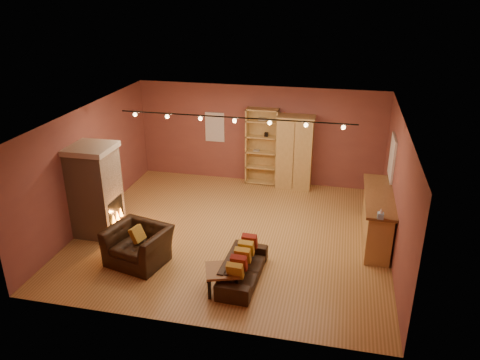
% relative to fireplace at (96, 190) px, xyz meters
% --- Properties ---
extents(floor, '(7.00, 7.00, 0.00)m').
position_rel_fireplace_xyz_m(floor, '(3.04, 0.60, -1.06)').
color(floor, olive).
rests_on(floor, ground).
extents(ceiling, '(7.00, 7.00, 0.00)m').
position_rel_fireplace_xyz_m(ceiling, '(3.04, 0.60, 1.74)').
color(ceiling, brown).
rests_on(ceiling, back_wall).
extents(back_wall, '(7.00, 0.02, 2.80)m').
position_rel_fireplace_xyz_m(back_wall, '(3.04, 3.85, 0.34)').
color(back_wall, brown).
rests_on(back_wall, floor).
extents(left_wall, '(0.02, 6.50, 2.80)m').
position_rel_fireplace_xyz_m(left_wall, '(-0.46, 0.60, 0.34)').
color(left_wall, brown).
rests_on(left_wall, floor).
extents(right_wall, '(0.02, 6.50, 2.80)m').
position_rel_fireplace_xyz_m(right_wall, '(6.54, 0.60, 0.34)').
color(right_wall, brown).
rests_on(right_wall, floor).
extents(fireplace, '(1.01, 0.98, 2.12)m').
position_rel_fireplace_xyz_m(fireplace, '(0.00, 0.00, 0.00)').
color(fireplace, tan).
rests_on(fireplace, floor).
extents(back_window, '(0.56, 0.04, 0.86)m').
position_rel_fireplace_xyz_m(back_window, '(1.74, 3.83, 0.49)').
color(back_window, silver).
rests_on(back_window, back_wall).
extents(bookcase, '(0.90, 0.35, 2.21)m').
position_rel_fireplace_xyz_m(bookcase, '(3.15, 3.73, 0.06)').
color(bookcase, tan).
rests_on(bookcase, floor).
extents(armoire, '(1.03, 0.59, 2.09)m').
position_rel_fireplace_xyz_m(armoire, '(4.10, 3.59, -0.01)').
color(armoire, tan).
rests_on(armoire, floor).
extents(bar_counter, '(0.63, 2.36, 1.13)m').
position_rel_fireplace_xyz_m(bar_counter, '(6.24, 1.00, -0.49)').
color(bar_counter, tan).
rests_on(bar_counter, floor).
extents(tissue_box, '(0.11, 0.11, 0.21)m').
position_rel_fireplace_xyz_m(tissue_box, '(6.19, -0.16, 0.16)').
color(tissue_box, '#88B7DA').
rests_on(tissue_box, bar_counter).
extents(right_window, '(0.05, 0.90, 1.00)m').
position_rel_fireplace_xyz_m(right_window, '(6.51, 2.00, 0.59)').
color(right_window, silver).
rests_on(right_window, right_wall).
extents(loveseat, '(0.57, 1.70, 0.72)m').
position_rel_fireplace_xyz_m(loveseat, '(3.65, -1.14, -0.71)').
color(loveseat, black).
rests_on(loveseat, floor).
extents(armchair, '(1.33, 1.02, 1.03)m').
position_rel_fireplace_xyz_m(armchair, '(1.41, -0.98, -0.54)').
color(armchair, black).
rests_on(armchair, floor).
extents(coffee_table, '(0.77, 0.77, 0.46)m').
position_rel_fireplace_xyz_m(coffee_table, '(3.35, -1.57, -0.67)').
color(coffee_table, brown).
rests_on(coffee_table, floor).
extents(track_rail, '(5.20, 0.09, 0.13)m').
position_rel_fireplace_xyz_m(track_rail, '(3.04, 0.80, 1.62)').
color(track_rail, black).
rests_on(track_rail, ceiling).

